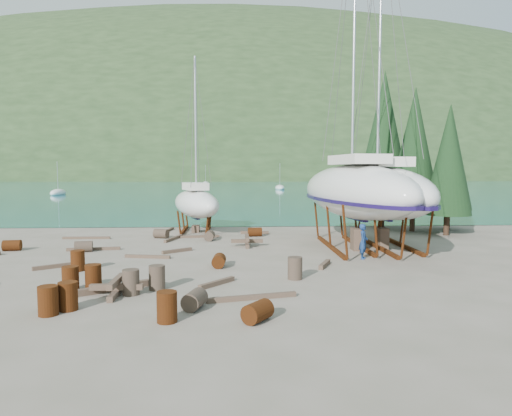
{
  "coord_description": "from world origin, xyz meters",
  "views": [
    {
      "loc": [
        0.01,
        -19.21,
        4.3
      ],
      "look_at": [
        1.08,
        3.0,
        2.44
      ],
      "focal_mm": 32.0,
      "sensor_mm": 36.0,
      "label": 1
    }
  ],
  "objects_px": {
    "large_sailboat_far": "(380,192)",
    "worker": "(363,241)",
    "large_sailboat_near": "(355,191)",
    "small_sailboat_shore": "(196,203)"
  },
  "relations": [
    {
      "from": "large_sailboat_far",
      "to": "worker",
      "type": "xyz_separation_m",
      "value": [
        -1.89,
        -3.46,
        -2.24
      ]
    },
    {
      "from": "large_sailboat_near",
      "to": "large_sailboat_far",
      "type": "bearing_deg",
      "value": 7.13
    },
    {
      "from": "large_sailboat_near",
      "to": "small_sailboat_shore",
      "type": "bearing_deg",
      "value": 133.2
    },
    {
      "from": "small_sailboat_shore",
      "to": "large_sailboat_near",
      "type": "bearing_deg",
      "value": -58.57
    },
    {
      "from": "large_sailboat_near",
      "to": "worker",
      "type": "relative_size",
      "value": 11.61
    },
    {
      "from": "large_sailboat_near",
      "to": "worker",
      "type": "xyz_separation_m",
      "value": [
        -0.33,
        -3.03,
        -2.33
      ]
    },
    {
      "from": "large_sailboat_near",
      "to": "worker",
      "type": "height_order",
      "value": "large_sailboat_near"
    },
    {
      "from": "large_sailboat_far",
      "to": "small_sailboat_shore",
      "type": "distance_m",
      "value": 12.85
    },
    {
      "from": "worker",
      "to": "large_sailboat_far",
      "type": "bearing_deg",
      "value": -5.56
    },
    {
      "from": "large_sailboat_far",
      "to": "small_sailboat_shore",
      "type": "bearing_deg",
      "value": 145.11
    }
  ]
}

